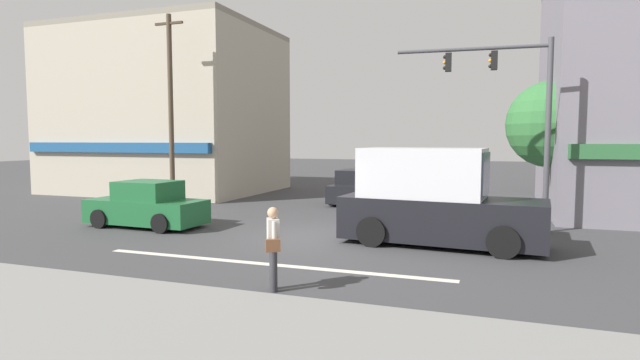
{
  "coord_description": "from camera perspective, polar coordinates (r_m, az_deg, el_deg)",
  "views": [
    {
      "loc": [
        5.16,
        -14.18,
        2.98
      ],
      "look_at": [
        -0.56,
        2.0,
        1.6
      ],
      "focal_mm": 28.0,
      "sensor_mm": 36.0,
      "label": 1
    }
  ],
  "objects": [
    {
      "name": "building_left_block",
      "position": [
        30.69,
        -16.96,
        7.5
      ],
      "size": [
        11.74,
        8.91,
        9.28
      ],
      "color": "#B7AD99",
      "rests_on": "ground"
    },
    {
      "name": "traffic_light_mast",
      "position": [
        17.44,
        21.5,
        8.21
      ],
      "size": [
        4.88,
        0.45,
        6.2
      ],
      "color": "#47474C",
      "rests_on": "ground"
    },
    {
      "name": "pedestrian_foreground_with_bag",
      "position": [
        9.91,
        -5.38,
        -7.23
      ],
      "size": [
        0.47,
        0.67,
        1.67
      ],
      "color": "#333338",
      "rests_on": "ground"
    },
    {
      "name": "street_tree",
      "position": [
        21.55,
        24.9,
        5.76
      ],
      "size": [
        3.39,
        3.39,
        5.29
      ],
      "color": "#4C3823",
      "rests_on": "ground"
    },
    {
      "name": "box_truck_waiting_far",
      "position": [
        14.53,
        12.91,
        -2.34
      ],
      "size": [
        5.74,
        2.57,
        2.75
      ],
      "color": "black",
      "rests_on": "ground"
    },
    {
      "name": "sedan_crossing_leftbound",
      "position": [
        18.16,
        -19.19,
        -2.84
      ],
      "size": [
        4.16,
        1.99,
        1.58
      ],
      "color": "#1E6033",
      "rests_on": "ground"
    },
    {
      "name": "ground_plane",
      "position": [
        15.37,
        -0.51,
        -6.58
      ],
      "size": [
        120.0,
        120.0,
        0.0
      ],
      "primitive_type": "plane",
      "color": "#3D3D3F"
    },
    {
      "name": "utility_pole_near_left",
      "position": [
        23.39,
        -16.68,
        7.88
      ],
      "size": [
        1.4,
        0.22,
        8.49
      ],
      "color": "brown",
      "rests_on": "ground"
    },
    {
      "name": "lane_marking_stripe",
      "position": [
        12.22,
        -6.2,
        -9.52
      ],
      "size": [
        9.0,
        0.24,
        0.01
      ],
      "primitive_type": "cube",
      "color": "silver",
      "rests_on": "ground"
    },
    {
      "name": "sedan_parked_curbside",
      "position": [
        23.67,
        4.34,
        -0.92
      ],
      "size": [
        2.04,
        4.18,
        1.58
      ],
      "color": "black",
      "rests_on": "ground"
    },
    {
      "name": "sidewalk_curb",
      "position": [
        8.2,
        -22.19,
        -16.47
      ],
      "size": [
        40.0,
        5.0,
        0.16
      ],
      "primitive_type": "cube",
      "color": "gray",
      "rests_on": "ground"
    }
  ]
}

